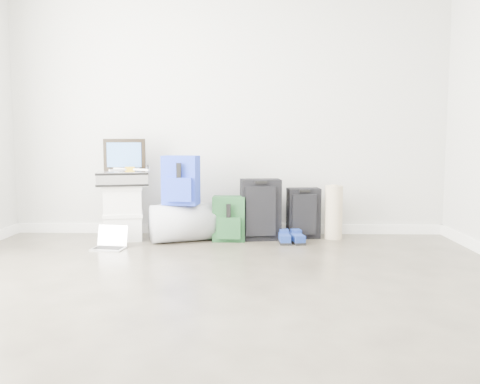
{
  "coord_description": "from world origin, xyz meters",
  "views": [
    {
      "loc": [
        0.25,
        -2.8,
        1.0
      ],
      "look_at": [
        0.14,
        1.9,
        0.5
      ],
      "focal_mm": 38.0,
      "sensor_mm": 36.0,
      "label": 1
    }
  ],
  "objects_px": {
    "briefcase": "(122,178)",
    "boxes_stack": "(123,213)",
    "duffel_bag": "(182,223)",
    "laptop": "(110,243)",
    "large_suitcase": "(260,209)",
    "carry_on": "(303,213)"
  },
  "relations": [
    {
      "from": "briefcase",
      "to": "boxes_stack",
      "type": "bearing_deg",
      "value": 0.0
    },
    {
      "from": "duffel_bag",
      "to": "laptop",
      "type": "relative_size",
      "value": 1.88
    },
    {
      "from": "boxes_stack",
      "to": "laptop",
      "type": "height_order",
      "value": "boxes_stack"
    },
    {
      "from": "briefcase",
      "to": "large_suitcase",
      "type": "bearing_deg",
      "value": -11.42
    },
    {
      "from": "briefcase",
      "to": "laptop",
      "type": "bearing_deg",
      "value": -106.57
    },
    {
      "from": "boxes_stack",
      "to": "large_suitcase",
      "type": "distance_m",
      "value": 1.36
    },
    {
      "from": "briefcase",
      "to": "duffel_bag",
      "type": "distance_m",
      "value": 0.73
    },
    {
      "from": "boxes_stack",
      "to": "large_suitcase",
      "type": "relative_size",
      "value": 0.9
    },
    {
      "from": "boxes_stack",
      "to": "carry_on",
      "type": "distance_m",
      "value": 1.79
    },
    {
      "from": "laptop",
      "to": "large_suitcase",
      "type": "bearing_deg",
      "value": 26.66
    },
    {
      "from": "boxes_stack",
      "to": "briefcase",
      "type": "relative_size",
      "value": 1.12
    },
    {
      "from": "duffel_bag",
      "to": "laptop",
      "type": "xyz_separation_m",
      "value": [
        -0.61,
        -0.33,
        -0.13
      ]
    },
    {
      "from": "duffel_bag",
      "to": "carry_on",
      "type": "height_order",
      "value": "carry_on"
    },
    {
      "from": "boxes_stack",
      "to": "briefcase",
      "type": "height_order",
      "value": "briefcase"
    },
    {
      "from": "carry_on",
      "to": "laptop",
      "type": "distance_m",
      "value": 1.9
    },
    {
      "from": "boxes_stack",
      "to": "briefcase",
      "type": "xyz_separation_m",
      "value": [
        0.0,
        0.0,
        0.34
      ]
    },
    {
      "from": "briefcase",
      "to": "duffel_bag",
      "type": "height_order",
      "value": "briefcase"
    },
    {
      "from": "large_suitcase",
      "to": "carry_on",
      "type": "xyz_separation_m",
      "value": [
        0.43,
        0.09,
        -0.05
      ]
    },
    {
      "from": "duffel_bag",
      "to": "large_suitcase",
      "type": "height_order",
      "value": "large_suitcase"
    },
    {
      "from": "large_suitcase",
      "to": "carry_on",
      "type": "distance_m",
      "value": 0.45
    },
    {
      "from": "boxes_stack",
      "to": "carry_on",
      "type": "bearing_deg",
      "value": -7.13
    },
    {
      "from": "duffel_bag",
      "to": "carry_on",
      "type": "xyz_separation_m",
      "value": [
        1.2,
        0.21,
        0.07
      ]
    }
  ]
}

